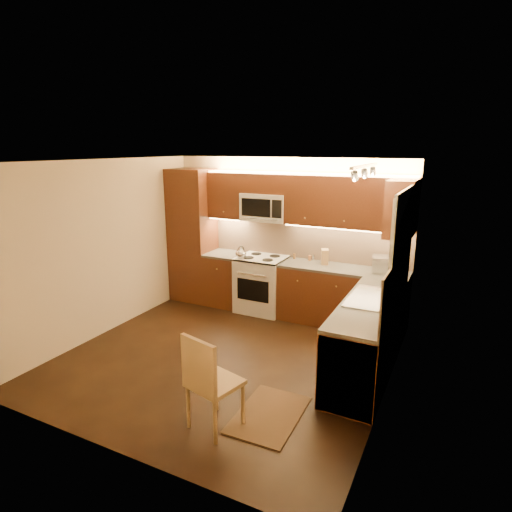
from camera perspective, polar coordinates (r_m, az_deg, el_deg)
The scene contains 37 objects.
floor at distance 5.75m, azimuth -3.87°, elevation -13.24°, with size 4.00×4.00×0.01m, color black.
ceiling at distance 5.09m, azimuth -4.36°, elevation 12.51°, with size 4.00×4.00×0.01m, color beige.
wall_back at distance 7.03m, azimuth 4.14°, elevation 2.79°, with size 4.00×0.01×2.50m, color beige.
wall_front at distance 3.79m, azimuth -19.67°, elevation -8.42°, with size 4.00×0.01×2.50m, color beige.
wall_left at distance 6.50m, azimuth -19.51°, elevation 1.01°, with size 0.01×4.00×2.50m, color beige.
wall_right at distance 4.65m, azimuth 17.78°, elevation -4.05°, with size 0.01×4.00×2.50m, color beige.
pantry at distance 7.57m, azimuth -8.41°, elevation 2.73°, with size 0.70×0.60×2.30m, color #411D0E.
base_cab_back_left at distance 7.41m, azimuth -3.98°, elevation -3.17°, with size 0.62×0.60×0.86m, color #411D0E.
counter_back_left at distance 7.28m, azimuth -4.04°, elevation 0.20°, with size 0.62×0.60×0.04m, color #33312F.
base_cab_back_right at distance 6.67m, azimuth 11.36°, elevation -5.46°, with size 1.92×0.60×0.86m, color #411D0E.
counter_back_right at distance 6.53m, azimuth 11.55°, elevation -1.74°, with size 1.92×0.60×0.04m, color #33312F.
base_cab_right at distance 5.36m, azimuth 14.56°, elevation -10.75°, with size 0.60×2.00×0.86m, color #411D0E.
counter_right at distance 5.19m, azimuth 14.88°, elevation -6.24°, with size 0.60×2.00×0.04m, color #33312F.
dishwasher at distance 4.74m, azimuth 12.73°, elevation -14.11°, with size 0.58×0.60×0.84m, color silver.
backsplash_back at distance 6.91m, azimuth 6.79°, elevation 2.09°, with size 3.30×0.02×0.60m, color tan.
backsplash_right at distance 5.04m, azimuth 18.34°, elevation -3.25°, with size 0.02×2.00×0.60m, color tan.
upper_cab_back_left at distance 7.21m, azimuth -3.68°, elevation 8.11°, with size 0.62×0.35×0.75m, color #411D0E.
upper_cab_back_right at distance 6.45m, azimuth 12.29°, elevation 7.06°, with size 1.92×0.35×0.75m, color #411D0E.
upper_cab_bridge at distance 6.87m, azimuth 1.36°, elevation 9.67°, with size 0.76×0.35×0.31m, color #411D0E.
upper_cab_right_corner at distance 5.89m, azimuth 18.70°, elevation 5.95°, with size 0.35×0.50×0.75m, color #411D0E.
stove at distance 7.07m, azimuth 0.77°, elevation -3.75°, with size 0.76×0.65×0.92m, color silver, non-canonical shape.
microwave at distance 6.90m, azimuth 1.29°, elevation 6.55°, with size 0.76×0.38×0.44m, color silver, non-canonical shape.
window_frame at distance 5.09m, azimuth 18.89°, elevation 1.53°, with size 0.03×1.44×1.24m, color silver.
window_blinds at distance 5.09m, azimuth 18.66°, elevation 1.55°, with size 0.02×1.36×1.16m, color silver.
sink at distance 5.29m, azimuth 15.28°, elevation -4.75°, with size 0.52×0.86×0.15m, color silver, non-canonical shape.
faucet at distance 5.24m, azimuth 17.26°, elevation -4.21°, with size 0.20×0.04×0.30m, color silver, non-canonical shape.
track_light_bar at distance 4.90m, azimuth 14.34°, elevation 11.57°, with size 0.04×1.20×0.03m, color silver.
kettle at distance 6.83m, azimuth -2.03°, elevation 0.52°, with size 0.18×0.18×0.21m, color silver, non-canonical shape.
toaster_oven at distance 6.45m, azimuth 16.91°, elevation -1.06°, with size 0.38×0.28×0.23m, color silver.
knife_block at distance 6.67m, azimuth 9.16°, elevation -0.09°, with size 0.11×0.17×0.23m, color #AB784D.
spice_jar_a at distance 6.88m, azimuth 7.64°, elevation -0.17°, with size 0.04×0.04×0.09m, color silver.
spice_jar_b at distance 6.93m, azimuth 5.14°, elevation -0.00°, with size 0.04×0.04×0.09m, color brown.
spice_jar_c at distance 6.78m, azimuth 8.79°, elevation -0.40°, with size 0.04×0.04×0.10m, color silver.
spice_jar_d at distance 6.85m, azimuth 7.18°, elevation -0.25°, with size 0.05×0.05×0.08m, color #AB6533.
soap_bottle at distance 6.01m, azimuth 18.20°, elevation -2.54°, with size 0.08×0.08×0.17m, color #B0AFB4.
rug at distance 4.66m, azimuth 1.74°, elevation -20.40°, with size 0.62×0.93×0.01m, color black.
dining_chair at distance 4.27m, azimuth -5.48°, elevation -16.22°, with size 0.44×0.44×0.99m, color #AB784D, non-canonical shape.
Camera 1 is at (2.59, -4.38, 2.67)m, focal length 29.96 mm.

